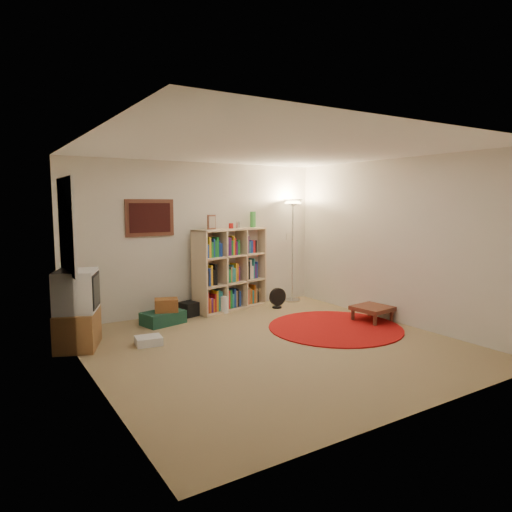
{
  "coord_description": "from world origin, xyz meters",
  "views": [
    {
      "loc": [
        -3.24,
        -4.74,
        1.85
      ],
      "look_at": [
        0.1,
        0.6,
        1.1
      ],
      "focal_mm": 32.0,
      "sensor_mm": 36.0,
      "label": 1
    }
  ],
  "objects_px": {
    "side_table": "(372,309)",
    "suitcase": "(163,318)",
    "floor_lamp": "(293,217)",
    "tv_stand": "(77,311)",
    "bookshelf": "(229,270)",
    "floor_fan": "(277,298)"
  },
  "relations": [
    {
      "from": "floor_lamp",
      "to": "tv_stand",
      "type": "distance_m",
      "value": 4.17
    },
    {
      "from": "floor_lamp",
      "to": "side_table",
      "type": "distance_m",
      "value": 2.31
    },
    {
      "from": "tv_stand",
      "to": "side_table",
      "type": "xyz_separation_m",
      "value": [
        4.13,
        -1.08,
        -0.28
      ]
    },
    {
      "from": "bookshelf",
      "to": "floor_lamp",
      "type": "distance_m",
      "value": 1.58
    },
    {
      "from": "side_table",
      "to": "suitcase",
      "type": "bearing_deg",
      "value": 150.72
    },
    {
      "from": "bookshelf",
      "to": "floor_fan",
      "type": "xyz_separation_m",
      "value": [
        0.73,
        -0.41,
        -0.5
      ]
    },
    {
      "from": "tv_stand",
      "to": "side_table",
      "type": "bearing_deg",
      "value": 7.26
    },
    {
      "from": "bookshelf",
      "to": "suitcase",
      "type": "height_order",
      "value": "bookshelf"
    },
    {
      "from": "suitcase",
      "to": "side_table",
      "type": "distance_m",
      "value": 3.22
    },
    {
      "from": "floor_lamp",
      "to": "suitcase",
      "type": "distance_m",
      "value": 3.03
    },
    {
      "from": "floor_lamp",
      "to": "tv_stand",
      "type": "xyz_separation_m",
      "value": [
        -3.95,
        -0.78,
        -1.09
      ]
    },
    {
      "from": "suitcase",
      "to": "side_table",
      "type": "xyz_separation_m",
      "value": [
        2.81,
        -1.58,
        0.1
      ]
    },
    {
      "from": "suitcase",
      "to": "floor_lamp",
      "type": "bearing_deg",
      "value": -7.59
    },
    {
      "from": "floor_lamp",
      "to": "side_table",
      "type": "relative_size",
      "value": 3.25
    },
    {
      "from": "floor_lamp",
      "to": "bookshelf",
      "type": "bearing_deg",
      "value": 176.8
    },
    {
      "from": "bookshelf",
      "to": "floor_fan",
      "type": "bearing_deg",
      "value": -42.94
    },
    {
      "from": "floor_fan",
      "to": "side_table",
      "type": "xyz_separation_m",
      "value": [
        0.74,
        -1.52,
        0.02
      ]
    },
    {
      "from": "floor_lamp",
      "to": "tv_stand",
      "type": "relative_size",
      "value": 1.9
    },
    {
      "from": "side_table",
      "to": "floor_fan",
      "type": "bearing_deg",
      "value": 115.97
    },
    {
      "from": "floor_lamp",
      "to": "side_table",
      "type": "xyz_separation_m",
      "value": [
        0.18,
        -1.85,
        -1.37
      ]
    },
    {
      "from": "bookshelf",
      "to": "tv_stand",
      "type": "distance_m",
      "value": 2.8
    },
    {
      "from": "floor_lamp",
      "to": "side_table",
      "type": "bearing_deg",
      "value": -84.58
    }
  ]
}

